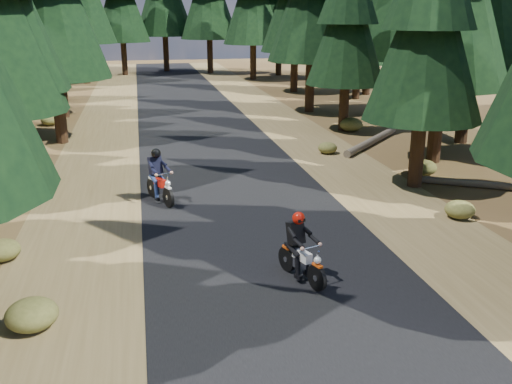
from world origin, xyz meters
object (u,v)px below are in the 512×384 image
log_near (372,141)px  rider_follow (160,185)px  log_far (470,183)px  rider_lead (302,259)px

log_near → rider_follow: (-9.51, -6.24, 0.40)m
log_far → rider_follow: bearing=-151.7°
log_near → rider_lead: 14.03m
rider_follow → log_far: bearing=155.8°
log_far → rider_lead: rider_lead is taller
log_near → rider_follow: 11.38m
log_near → rider_follow: size_ratio=2.96×
log_far → rider_follow: 10.28m
rider_lead → rider_follow: rider_follow is taller
log_far → rider_follow: rider_follow is taller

